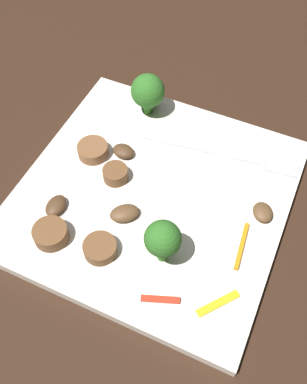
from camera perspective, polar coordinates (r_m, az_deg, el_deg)
The scene contains 16 objects.
ground_plane at distance 0.48m, azimuth 0.00°, elevation -0.90°, with size 1.40×1.40×0.00m, color black.
plate at distance 0.48m, azimuth 0.00°, elevation -0.45°, with size 0.28×0.28×0.01m, color white.
fork at distance 0.51m, azimuth 10.07°, elevation 4.66°, with size 0.18×0.04×0.00m.
broccoli_floret_0 at distance 0.40m, azimuth 1.22°, elevation -6.23°, with size 0.04×0.04×0.06m.
broccoli_floret_1 at distance 0.53m, azimuth -0.77°, elevation 13.06°, with size 0.04×0.04×0.05m.
sausage_slice_0 at distance 0.50m, azimuth -7.96°, elevation 5.45°, with size 0.03×0.03×0.01m, color brown.
sausage_slice_1 at distance 0.43m, azimuth -7.03°, elevation -7.35°, with size 0.03×0.03×0.01m, color brown.
sausage_slice_2 at distance 0.45m, azimuth -13.34°, elevation -5.37°, with size 0.03×0.03×0.02m, color brown.
sausage_slice_3 at distance 0.48m, azimuth -5.19°, elevation 2.12°, with size 0.03×0.03×0.01m, color brown.
mushroom_0 at distance 0.47m, azimuth -12.69°, elevation -1.77°, with size 0.03×0.02×0.01m, color #4C331E.
mushroom_1 at distance 0.45m, azimuth -3.82°, elevation -2.79°, with size 0.03×0.02×0.01m, color brown.
mushroom_2 at distance 0.46m, azimuth 14.15°, elevation -2.59°, with size 0.02×0.02×0.01m, color brown.
mushroom_3 at distance 0.50m, azimuth -3.98°, elevation 5.38°, with size 0.03×0.02×0.01m, color #4C331E.
pepper_strip_0 at distance 0.41m, azimuth 0.89°, elevation -13.91°, with size 0.04×0.01×0.00m, color red.
pepper_strip_1 at distance 0.41m, azimuth 8.45°, elevation -14.29°, with size 0.04×0.01×0.00m, color yellow.
pepper_strip_2 at distance 0.44m, azimuth 11.47°, elevation -6.96°, with size 0.05×0.00×0.00m, color orange.
Camera 1 is at (0.11, -0.24, 0.40)m, focal length 40.63 mm.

